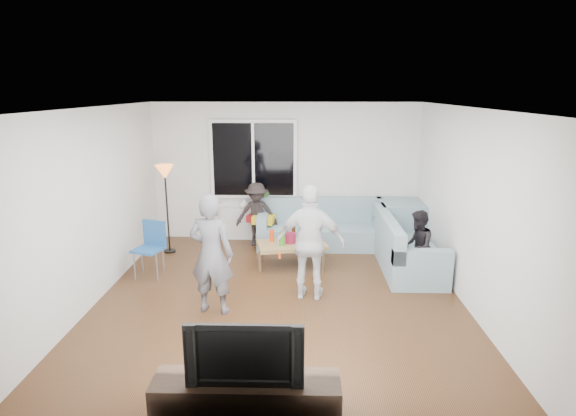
{
  "coord_description": "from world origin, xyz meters",
  "views": [
    {
      "loc": [
        0.27,
        -5.95,
        2.83
      ],
      "look_at": [
        0.1,
        0.6,
        1.15
      ],
      "focal_mm": 29.04,
      "sensor_mm": 36.0,
      "label": 1
    }
  ],
  "objects_px": {
    "tv_console": "(247,402)",
    "player_right": "(311,243)",
    "player_left": "(211,254)",
    "sofa_right_section": "(408,242)",
    "coffee_table": "(292,255)",
    "side_chair": "(148,250)",
    "floor_lamp": "(167,210)",
    "television": "(245,350)",
    "sofa_back_section": "(321,224)",
    "spectator_back": "(257,214)",
    "spectator_right": "(417,247)"
  },
  "relations": [
    {
      "from": "side_chair",
      "to": "player_left",
      "type": "height_order",
      "value": "player_left"
    },
    {
      "from": "spectator_right",
      "to": "tv_console",
      "type": "relative_size",
      "value": 0.69
    },
    {
      "from": "sofa_right_section",
      "to": "player_left",
      "type": "bearing_deg",
      "value": 119.5
    },
    {
      "from": "coffee_table",
      "to": "floor_lamp",
      "type": "height_order",
      "value": "floor_lamp"
    },
    {
      "from": "television",
      "to": "sofa_back_section",
      "type": "bearing_deg",
      "value": 80.09
    },
    {
      "from": "sofa_back_section",
      "to": "television",
      "type": "xyz_separation_m",
      "value": [
        -0.83,
        -4.77,
        0.3
      ]
    },
    {
      "from": "spectator_back",
      "to": "tv_console",
      "type": "bearing_deg",
      "value": -88.05
    },
    {
      "from": "floor_lamp",
      "to": "spectator_back",
      "type": "distance_m",
      "value": 1.6
    },
    {
      "from": "coffee_table",
      "to": "side_chair",
      "type": "bearing_deg",
      "value": -167.58
    },
    {
      "from": "sofa_right_section",
      "to": "side_chair",
      "type": "relative_size",
      "value": 2.33
    },
    {
      "from": "sofa_back_section",
      "to": "spectator_back",
      "type": "height_order",
      "value": "spectator_back"
    },
    {
      "from": "coffee_table",
      "to": "spectator_back",
      "type": "height_order",
      "value": "spectator_back"
    },
    {
      "from": "spectator_back",
      "to": "television",
      "type": "bearing_deg",
      "value": -88.05
    },
    {
      "from": "sofa_right_section",
      "to": "player_left",
      "type": "relative_size",
      "value": 1.27
    },
    {
      "from": "coffee_table",
      "to": "side_chair",
      "type": "height_order",
      "value": "side_chair"
    },
    {
      "from": "coffee_table",
      "to": "player_left",
      "type": "distance_m",
      "value": 1.99
    },
    {
      "from": "sofa_right_section",
      "to": "spectator_right",
      "type": "distance_m",
      "value": 0.61
    },
    {
      "from": "sofa_back_section",
      "to": "player_right",
      "type": "distance_m",
      "value": 2.25
    },
    {
      "from": "sofa_right_section",
      "to": "floor_lamp",
      "type": "bearing_deg",
      "value": 81.12
    },
    {
      "from": "coffee_table",
      "to": "floor_lamp",
      "type": "relative_size",
      "value": 0.71
    },
    {
      "from": "player_left",
      "to": "tv_console",
      "type": "xyz_separation_m",
      "value": [
        0.67,
        -2.11,
        -0.57
      ]
    },
    {
      "from": "floor_lamp",
      "to": "television",
      "type": "height_order",
      "value": "floor_lamp"
    },
    {
      "from": "tv_console",
      "to": "player_right",
      "type": "bearing_deg",
      "value": 76.77
    },
    {
      "from": "side_chair",
      "to": "floor_lamp",
      "type": "height_order",
      "value": "floor_lamp"
    },
    {
      "from": "player_right",
      "to": "spectator_right",
      "type": "distance_m",
      "value": 1.71
    },
    {
      "from": "spectator_back",
      "to": "player_left",
      "type": "bearing_deg",
      "value": -99.17
    },
    {
      "from": "sofa_right_section",
      "to": "television",
      "type": "distance_m",
      "value": 4.34
    },
    {
      "from": "tv_console",
      "to": "television",
      "type": "bearing_deg",
      "value": 0.0
    },
    {
      "from": "sofa_right_section",
      "to": "spectator_back",
      "type": "distance_m",
      "value": 2.76
    },
    {
      "from": "side_chair",
      "to": "television",
      "type": "relative_size",
      "value": 0.88
    },
    {
      "from": "floor_lamp",
      "to": "tv_console",
      "type": "distance_m",
      "value": 4.79
    },
    {
      "from": "floor_lamp",
      "to": "coffee_table",
      "type": "bearing_deg",
      "value": -16.3
    },
    {
      "from": "spectator_right",
      "to": "floor_lamp",
      "type": "bearing_deg",
      "value": -92.83
    },
    {
      "from": "tv_console",
      "to": "television",
      "type": "height_order",
      "value": "television"
    },
    {
      "from": "player_left",
      "to": "tv_console",
      "type": "distance_m",
      "value": 2.29
    },
    {
      "from": "player_left",
      "to": "spectator_back",
      "type": "bearing_deg",
      "value": -86.51
    },
    {
      "from": "side_chair",
      "to": "television",
      "type": "xyz_separation_m",
      "value": [
        1.87,
        -3.25,
        0.29
      ]
    },
    {
      "from": "tv_console",
      "to": "television",
      "type": "relative_size",
      "value": 1.63
    },
    {
      "from": "player_left",
      "to": "spectator_right",
      "type": "height_order",
      "value": "player_left"
    },
    {
      "from": "player_left",
      "to": "player_right",
      "type": "xyz_separation_m",
      "value": [
        1.28,
        0.45,
        0.01
      ]
    },
    {
      "from": "sofa_right_section",
      "to": "player_left",
      "type": "height_order",
      "value": "player_left"
    },
    {
      "from": "spectator_right",
      "to": "spectator_back",
      "type": "relative_size",
      "value": 0.94
    },
    {
      "from": "player_right",
      "to": "player_left",
      "type": "bearing_deg",
      "value": 28.16
    },
    {
      "from": "coffee_table",
      "to": "player_right",
      "type": "distance_m",
      "value": 1.34
    },
    {
      "from": "sofa_back_section",
      "to": "spectator_right",
      "type": "relative_size",
      "value": 2.08
    },
    {
      "from": "sofa_back_section",
      "to": "television",
      "type": "height_order",
      "value": "television"
    },
    {
      "from": "sofa_back_section",
      "to": "tv_console",
      "type": "distance_m",
      "value": 4.85
    },
    {
      "from": "player_left",
      "to": "television",
      "type": "distance_m",
      "value": 2.22
    },
    {
      "from": "player_left",
      "to": "television",
      "type": "bearing_deg",
      "value": 118.24
    },
    {
      "from": "sofa_right_section",
      "to": "side_chair",
      "type": "xyz_separation_m",
      "value": [
        -4.07,
        -0.49,
        0.01
      ]
    }
  ]
}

